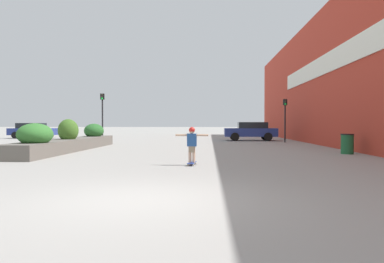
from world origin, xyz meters
TOP-DOWN VIEW (x-y plane):
  - ground_plane at (0.00, 0.00)m, footprint 300.00×300.00m
  - building_wall_right at (8.72, 17.01)m, footprint 0.67×48.76m
  - planter_box at (-5.85, 12.08)m, footprint 1.50×11.63m
  - skateboard at (0.76, 5.68)m, footprint 0.31×0.77m
  - skateboarder at (0.76, 5.68)m, footprint 1.11×0.20m
  - trash_bin at (7.64, 10.62)m, footprint 0.59×0.59m
  - car_leftmost at (4.77, 24.05)m, footprint 4.24×1.84m
  - car_center_left at (-15.34, 27.88)m, footprint 4.20×1.89m
  - traffic_light_left at (-6.70, 21.12)m, footprint 0.28×0.30m
  - traffic_light_right at (6.96, 21.20)m, footprint 0.28×0.30m

SIDE VIEW (x-z plane):
  - ground_plane at x=0.00m, z-range 0.00..0.00m
  - skateboard at x=0.76m, z-range 0.02..0.11m
  - trash_bin at x=7.64m, z-range 0.00..0.92m
  - planter_box at x=-5.85m, z-range -0.30..1.31m
  - car_center_left at x=-15.34m, z-range 0.04..1.49m
  - car_leftmost at x=4.77m, z-range 0.05..1.56m
  - skateboarder at x=0.76m, z-range 0.22..1.40m
  - traffic_light_right at x=6.96m, z-range 0.60..3.81m
  - traffic_light_left at x=-6.70m, z-range 0.65..4.30m
  - building_wall_right at x=8.72m, z-range 0.01..8.69m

